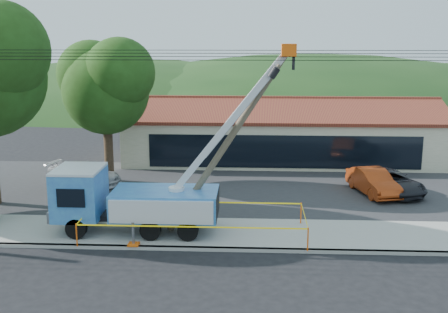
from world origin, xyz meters
TOP-DOWN VIEW (x-y plane):
  - ground at (0.00, 0.00)m, footprint 120.00×120.00m
  - curb at (0.00, 2.10)m, footprint 60.00×0.25m
  - sidewalk at (0.00, 4.00)m, footprint 60.00×4.00m
  - parking_lot at (0.00, 12.00)m, footprint 60.00×12.00m
  - strip_mall at (4.00, 19.98)m, footprint 22.50×8.53m
  - tree_lot at (-7.00, 13.00)m, footprint 6.30×5.60m
  - hill_west at (-15.00, 55.00)m, footprint 78.40×56.00m
  - hill_center at (10.00, 55.00)m, footprint 89.60×64.00m
  - utility_truck at (-3.62, 3.94)m, footprint 10.91×4.02m
  - leaning_pole at (1.00, 4.22)m, footprint 5.58×1.76m
  - caution_tape at (-0.68, 3.66)m, footprint 9.94×3.59m
  - car_silver at (-8.15, 10.18)m, footprint 1.76×4.20m
  - car_red at (8.82, 10.87)m, footprint 2.59×4.63m
  - car_white at (-8.28, 11.98)m, footprint 4.92×2.98m
  - car_dark at (9.82, 11.12)m, footprint 3.98×5.25m

SIDE VIEW (x-z plane):
  - ground at x=0.00m, z-range 0.00..0.00m
  - hill_west at x=-15.00m, z-range -14.00..14.00m
  - hill_center at x=10.00m, z-range -16.00..16.00m
  - car_silver at x=-8.15m, z-range -0.71..0.71m
  - car_red at x=8.82m, z-range -0.72..0.72m
  - car_white at x=-8.28m, z-range -0.67..0.67m
  - car_dark at x=9.82m, z-range -0.66..0.66m
  - parking_lot at x=0.00m, z-range 0.00..0.10m
  - curb at x=0.00m, z-range 0.00..0.15m
  - sidewalk at x=0.00m, z-range 0.00..0.15m
  - caution_tape at x=-0.68m, z-range 0.39..1.43m
  - utility_truck at x=-3.62m, z-range -2.53..6.03m
  - strip_mall at x=4.00m, z-range -0.46..4.22m
  - leaning_pole at x=1.00m, z-range 0.49..8.96m
  - tree_lot at x=-7.00m, z-range 1.74..10.68m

